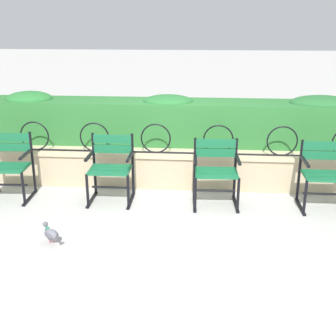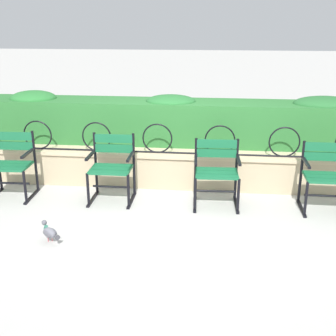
{
  "view_description": "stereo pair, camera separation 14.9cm",
  "coord_description": "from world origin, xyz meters",
  "px_view_note": "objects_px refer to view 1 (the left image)",
  "views": [
    {
      "loc": [
        0.4,
        -4.92,
        2.28
      ],
      "look_at": [
        0.0,
        0.1,
        0.55
      ],
      "focal_mm": 46.4,
      "sensor_mm": 36.0,
      "label": 1
    },
    {
      "loc": [
        0.55,
        -4.91,
        2.28
      ],
      "look_at": [
        0.0,
        0.1,
        0.55
      ],
      "focal_mm": 46.4,
      "sensor_mm": 36.0,
      "label": 2
    }
  ],
  "objects_px": {
    "park_chair_leftmost": "(9,164)",
    "park_chair_centre_left": "(111,166)",
    "park_chair_rightmost": "(325,173)",
    "pigeon_near_chairs": "(51,234)",
    "park_chair_centre_right": "(216,170)"
  },
  "relations": [
    {
      "from": "park_chair_rightmost",
      "to": "pigeon_near_chairs",
      "type": "bearing_deg",
      "value": -158.46
    },
    {
      "from": "park_chair_centre_left",
      "to": "park_chair_centre_right",
      "type": "relative_size",
      "value": 1.04
    },
    {
      "from": "park_chair_centre_right",
      "to": "park_chair_rightmost",
      "type": "relative_size",
      "value": 1.0
    },
    {
      "from": "park_chair_leftmost",
      "to": "park_chair_centre_right",
      "type": "bearing_deg",
      "value": 0.24
    },
    {
      "from": "park_chair_centre_left",
      "to": "park_chair_rightmost",
      "type": "relative_size",
      "value": 1.04
    },
    {
      "from": "park_chair_leftmost",
      "to": "park_chair_centre_left",
      "type": "xyz_separation_m",
      "value": [
        1.37,
        0.02,
        0.0
      ]
    },
    {
      "from": "pigeon_near_chairs",
      "to": "park_chair_centre_right",
      "type": "bearing_deg",
      "value": 35.11
    },
    {
      "from": "park_chair_centre_left",
      "to": "park_chair_centre_right",
      "type": "distance_m",
      "value": 1.36
    },
    {
      "from": "park_chair_leftmost",
      "to": "pigeon_near_chairs",
      "type": "height_order",
      "value": "park_chair_leftmost"
    },
    {
      "from": "park_chair_centre_right",
      "to": "park_chair_rightmost",
      "type": "distance_m",
      "value": 1.37
    },
    {
      "from": "park_chair_centre_left",
      "to": "park_chair_rightmost",
      "type": "distance_m",
      "value": 2.73
    },
    {
      "from": "park_chair_rightmost",
      "to": "park_chair_leftmost",
      "type": "bearing_deg",
      "value": -179.9
    },
    {
      "from": "park_chair_leftmost",
      "to": "pigeon_near_chairs",
      "type": "relative_size",
      "value": 3.43
    },
    {
      "from": "park_chair_leftmost",
      "to": "park_chair_centre_left",
      "type": "bearing_deg",
      "value": 0.77
    },
    {
      "from": "park_chair_rightmost",
      "to": "pigeon_near_chairs",
      "type": "height_order",
      "value": "park_chair_rightmost"
    }
  ]
}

